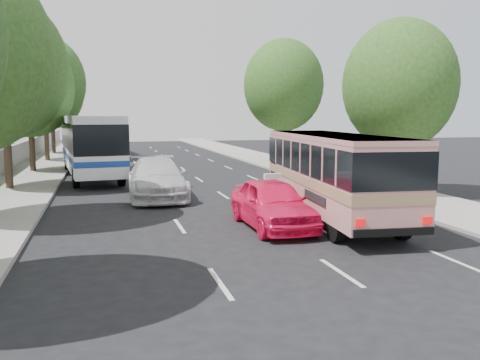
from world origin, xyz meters
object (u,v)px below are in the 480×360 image
object	(u,v)px
pink_taxi	(272,203)
tour_coach_rear	(100,133)
white_pickup	(157,178)
tour_coach_front	(90,141)
pink_bus	(333,167)

from	to	relation	value
pink_taxi	tour_coach_rear	bearing A→B (deg)	98.79
pink_taxi	white_pickup	world-z (taller)	white_pickup
tour_coach_rear	white_pickup	bearing A→B (deg)	-91.15
pink_taxi	tour_coach_front	world-z (taller)	tour_coach_front
pink_bus	white_pickup	xyz separation A→B (m)	(-5.47, 6.39, -1.00)
pink_bus	tour_coach_front	world-z (taller)	tour_coach_front
white_pickup	pink_bus	bearing A→B (deg)	-47.65
white_pickup	pink_taxi	bearing A→B (deg)	-65.41
pink_taxi	white_pickup	bearing A→B (deg)	112.50
pink_taxi	pink_bus	bearing A→B (deg)	16.23
pink_bus	white_pickup	bearing A→B (deg)	136.07
pink_bus	tour_coach_rear	xyz separation A→B (m)	(-7.97, 33.48, 0.16)
pink_bus	pink_taxi	world-z (taller)	pink_bus
pink_bus	tour_coach_front	size ratio (longest dim) A/B	0.78
tour_coach_rear	pink_taxi	bearing A→B (deg)	-87.29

